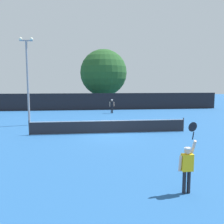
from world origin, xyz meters
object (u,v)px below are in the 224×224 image
Objects in this scene: tennis_ball at (90,124)px; light_pole at (28,76)px; player_serving at (187,163)px; player_receiving at (112,105)px; parked_car_near at (134,100)px; parked_car_mid at (153,100)px; large_tree at (104,73)px.

tennis_ball is 0.01× the size of light_pole.
player_receiving is (0.05, 22.18, 0.01)m from player_serving.
parked_car_near is 3.63m from parked_car_mid.
light_pole is at bearing 119.52° from player_serving.
parked_car_mid is (3.57, 0.62, 0.00)m from parked_car_near.
parked_car_near is (8.15, 19.54, 0.74)m from tennis_ball.
parked_car_near is (5.45, 2.09, -4.55)m from large_tree.
parked_car_near is 1.02× the size of parked_car_mid.
player_receiving is at bearing -125.45° from parked_car_mid.
light_pole is at bearing -130.25° from parked_car_mid.
large_tree is (8.04, 17.13, 0.98)m from light_pole.
parked_car_near is (5.28, 33.71, -0.27)m from player_serving.
light_pole reaches higher than parked_car_near.
player_serving is 16.98m from light_pole.
player_serving is 0.56× the size of parked_car_near.
large_tree reaches higher than parked_car_near.
player_receiving is at bearing -111.86° from parked_car_near.
player_serving is 35.45m from parked_car_mid.
player_serving reaches higher than parked_car_mid.
player_serving is at bearing -89.69° from large_tree.
tennis_ball is at bearing 69.95° from player_receiving.
player_serving is 14.49m from tennis_ball.
light_pole is 18.95m from large_tree.
large_tree reaches higher than tennis_ball.
parked_car_mid is at bearing 16.67° from large_tree.
tennis_ball is 0.02× the size of parked_car_mid.
large_tree is 2.14× the size of parked_car_mid.
light_pole is at bearing 176.48° from tennis_ball.
light_pole reaches higher than player_serving.
parked_car_mid is at bearing -125.90° from player_receiving.
parked_car_mid is (8.80, 12.15, -0.28)m from player_receiving.
large_tree is (-0.17, 31.63, 4.28)m from player_serving.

